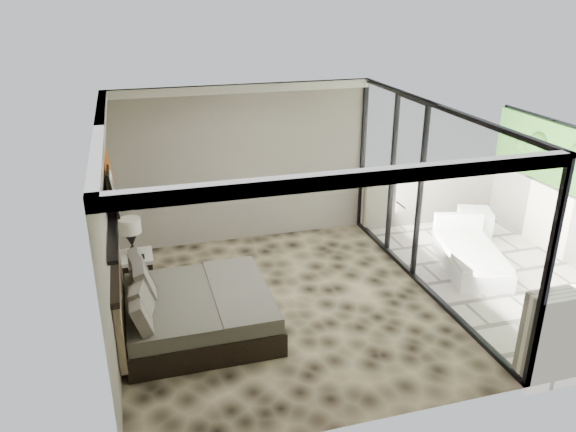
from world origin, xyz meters
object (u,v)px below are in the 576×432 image
object	(u,v)px
ottoman	(474,224)
table_lamp	(131,232)
bed	(191,310)
nightstand	(136,270)
lounger	(470,256)

from	to	relation	value
ottoman	table_lamp	bearing A→B (deg)	-179.07
bed	table_lamp	xyz separation A→B (m)	(-0.67, 1.50, 0.57)
nightstand	ottoman	bearing A→B (deg)	5.45
bed	lounger	xyz separation A→B (m)	(4.61, 0.59, -0.12)
bed	nightstand	world-z (taller)	bed
bed	ottoman	xyz separation A→B (m)	(5.34, 1.60, -0.05)
bed	lounger	world-z (taller)	bed
bed	table_lamp	world-z (taller)	table_lamp
bed	nightstand	bearing A→B (deg)	114.24
ottoman	nightstand	bearing A→B (deg)	-178.84
bed	ottoman	world-z (taller)	bed
nightstand	lounger	xyz separation A→B (m)	(5.28, -0.88, -0.07)
ottoman	lounger	distance (m)	1.24
bed	ottoman	distance (m)	5.57
ottoman	lounger	bearing A→B (deg)	-125.78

